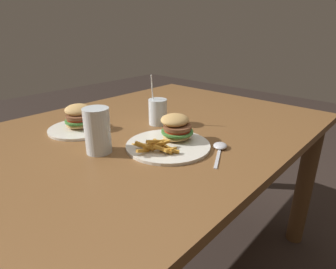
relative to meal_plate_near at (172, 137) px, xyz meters
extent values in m
cube|color=brown|center=(0.01, 0.17, -0.04)|extent=(1.54, 1.04, 0.03)
cylinder|color=brown|center=(0.72, -0.28, -0.40)|extent=(0.08, 0.08, 0.69)
cylinder|color=brown|center=(0.72, 0.62, -0.40)|extent=(0.08, 0.08, 0.69)
cylinder|color=silver|center=(-0.02, 0.00, -0.02)|extent=(0.29, 0.29, 0.01)
ellipsoid|color=tan|center=(0.03, 0.00, -0.01)|extent=(0.12, 0.11, 0.02)
cylinder|color=#428438|center=(0.03, 0.00, 0.01)|extent=(0.13, 0.13, 0.01)
cylinder|color=red|center=(0.03, 0.00, 0.02)|extent=(0.11, 0.11, 0.01)
cylinder|color=brown|center=(0.03, 0.00, 0.03)|extent=(0.12, 0.12, 0.01)
ellipsoid|color=tan|center=(0.03, 0.01, 0.05)|extent=(0.12, 0.11, 0.04)
cube|color=gold|center=(-0.10, -0.01, 0.00)|extent=(0.05, 0.04, 0.02)
cube|color=gold|center=(-0.09, -0.01, 0.01)|extent=(0.08, 0.01, 0.03)
cube|color=gold|center=(-0.13, 0.00, -0.01)|extent=(0.07, 0.02, 0.03)
cube|color=gold|center=(-0.06, -0.05, -0.01)|extent=(0.07, 0.02, 0.03)
cube|color=gold|center=(-0.09, -0.04, 0.00)|extent=(0.04, 0.07, 0.03)
cube|color=gold|center=(-0.04, 0.02, -0.01)|extent=(0.08, 0.04, 0.01)
cube|color=gold|center=(-0.07, -0.05, -0.01)|extent=(0.03, 0.06, 0.01)
cube|color=gold|center=(-0.07, 0.00, -0.01)|extent=(0.02, 0.06, 0.01)
cube|color=gold|center=(-0.10, -0.01, -0.01)|extent=(0.03, 0.06, 0.02)
cube|color=gold|center=(-0.06, -0.01, 0.00)|extent=(0.02, 0.08, 0.02)
cube|color=gold|center=(-0.07, -0.02, 0.00)|extent=(0.08, 0.02, 0.01)
cube|color=gold|center=(-0.10, 0.05, -0.01)|extent=(0.02, 0.08, 0.03)
cube|color=gold|center=(-0.06, -0.05, -0.01)|extent=(0.05, 0.06, 0.03)
cube|color=gold|center=(-0.11, 0.02, 0.00)|extent=(0.03, 0.07, 0.02)
cylinder|color=silver|center=(-0.20, 0.14, 0.05)|extent=(0.08, 0.08, 0.15)
cylinder|color=gold|center=(-0.20, 0.14, 0.03)|extent=(0.07, 0.07, 0.12)
cylinder|color=silver|center=(0.12, 0.18, 0.02)|extent=(0.08, 0.08, 0.10)
cylinder|color=orange|center=(0.12, 0.18, 0.01)|extent=(0.07, 0.07, 0.08)
cylinder|color=white|center=(0.11, 0.20, 0.07)|extent=(0.03, 0.01, 0.20)
ellipsoid|color=silver|center=(0.09, -0.14, -0.02)|extent=(0.07, 0.07, 0.02)
cube|color=silver|center=(0.01, -0.18, -0.03)|extent=(0.12, 0.07, 0.00)
cylinder|color=silver|center=(-0.14, 0.36, -0.02)|extent=(0.24, 0.24, 0.01)
ellipsoid|color=tan|center=(-0.14, 0.36, -0.01)|extent=(0.13, 0.12, 0.03)
cylinder|color=#428438|center=(-0.14, 0.36, 0.01)|extent=(0.14, 0.14, 0.01)
cylinder|color=red|center=(-0.14, 0.36, 0.02)|extent=(0.12, 0.12, 0.01)
cylinder|color=brown|center=(-0.14, 0.36, 0.03)|extent=(0.13, 0.13, 0.01)
ellipsoid|color=tan|center=(-0.13, 0.37, 0.05)|extent=(0.13, 0.13, 0.05)
camera|label=1|loc=(-0.67, -0.59, 0.36)|focal=30.00mm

